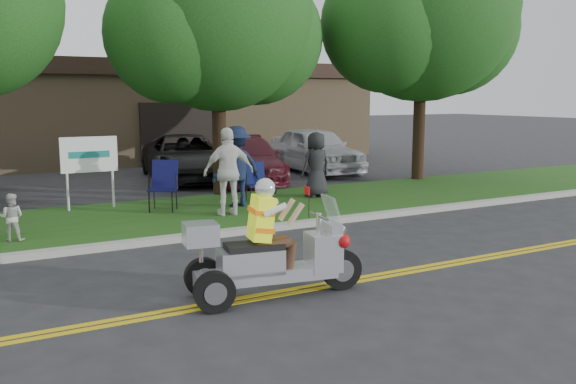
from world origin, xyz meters
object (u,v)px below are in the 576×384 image
lawn_chair_a (164,182)px  parked_car_mid (186,158)px  lawn_chair_b (256,179)px  parked_car_far_right (315,150)px  parked_car_right (247,160)px  spectator_adult_right (229,172)px  trike_scooter (268,256)px

lawn_chair_a → parked_car_mid: size_ratio=0.22×
lawn_chair_b → parked_car_far_right: 6.72m
lawn_chair_b → parked_car_right: bearing=76.2°
spectator_adult_right → parked_car_far_right: 8.52m
trike_scooter → parked_car_right: bearing=76.1°
lawn_chair_a → parked_car_right: parked_car_right is taller
parked_car_far_right → lawn_chair_b: bearing=-129.9°
lawn_chair_a → spectator_adult_right: bearing=-20.5°
parked_car_mid → parked_car_far_right: size_ratio=1.10×
lawn_chair_b → parked_car_right: parked_car_right is taller
lawn_chair_a → parked_car_mid: bearing=96.0°
trike_scooter → parked_car_far_right: (7.46, 11.16, 0.24)m
lawn_chair_a → lawn_chair_b: lawn_chair_a is taller
lawn_chair_a → parked_car_far_right: (6.92, 4.89, 0.07)m
trike_scooter → lawn_chair_a: (0.54, 6.27, 0.17)m
lawn_chair_a → parked_car_right: 5.50m
trike_scooter → lawn_chair_a: bearing=94.7°
parked_car_mid → parked_car_far_right: (4.61, -0.29, 0.08)m
trike_scooter → lawn_chair_b: size_ratio=2.57×
spectator_adult_right → lawn_chair_b: bearing=-129.9°
lawn_chair_b → lawn_chair_a: bearing=-171.4°
lawn_chair_a → spectator_adult_right: size_ratio=0.59×
lawn_chair_a → parked_car_right: (3.87, 3.91, -0.05)m
lawn_chair_b → parked_car_mid: parked_car_mid is taller
parked_car_far_right → parked_car_right: bearing=-158.6°
lawn_chair_a → parked_car_right: size_ratio=0.24×
trike_scooter → parked_car_mid: (2.85, 11.45, 0.16)m
spectator_adult_right → parked_car_mid: spectator_adult_right is taller
spectator_adult_right → parked_car_right: spectator_adult_right is taller
lawn_chair_b → spectator_adult_right: size_ratio=0.51×
trike_scooter → lawn_chair_a: trike_scooter is taller
trike_scooter → lawn_chair_a: 6.29m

